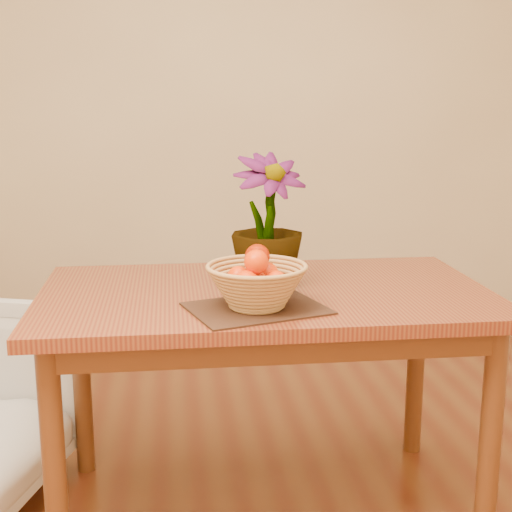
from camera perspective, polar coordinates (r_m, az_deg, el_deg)
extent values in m
cube|color=#FBE8BF|center=(4.09, -2.96, 12.64)|extent=(4.00, 0.02, 2.70)
cube|color=brown|center=(2.24, 0.75, -3.20)|extent=(1.40, 0.80, 0.04)
cube|color=#532B13|center=(2.25, 0.75, -4.67)|extent=(1.28, 0.68, 0.08)
cylinder|color=#532B13|center=(2.09, -15.84, -16.01)|extent=(0.06, 0.06, 0.71)
cylinder|color=#532B13|center=(2.25, 18.22, -13.96)|extent=(0.06, 0.06, 0.71)
cylinder|color=#532B13|center=(2.66, -13.77, -9.49)|extent=(0.06, 0.06, 0.71)
cylinder|color=#532B13|center=(2.79, 12.67, -8.37)|extent=(0.06, 0.06, 0.71)
cube|color=#361D13|center=(2.02, 0.06, -4.21)|extent=(0.44, 0.38, 0.01)
cylinder|color=tan|center=(2.02, 0.06, -4.03)|extent=(0.15, 0.15, 0.01)
sphere|color=#F13603|center=(2.00, 0.06, -1.99)|extent=(0.06, 0.06, 0.06)
sphere|color=#F13603|center=(2.05, 0.83, -1.46)|extent=(0.07, 0.07, 0.07)
sphere|color=#F13603|center=(2.03, -1.40, -1.71)|extent=(0.06, 0.06, 0.06)
sphere|color=#F13603|center=(1.95, -0.74, -2.19)|extent=(0.07, 0.07, 0.07)
sphere|color=#F13603|center=(1.98, 1.57, -2.09)|extent=(0.06, 0.06, 0.06)
sphere|color=#F13603|center=(2.02, 0.10, -0.04)|extent=(0.07, 0.07, 0.07)
sphere|color=#F13603|center=(1.96, 0.02, -0.46)|extent=(0.07, 0.07, 0.07)
sphere|color=#F13603|center=(2.02, 0.10, -0.04)|extent=(0.07, 0.07, 0.07)
imported|color=#1D4D16|center=(2.23, 0.91, 2.82)|extent=(0.30, 0.30, 0.42)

